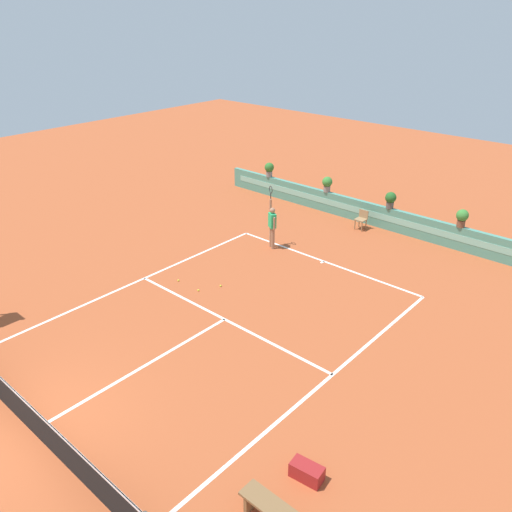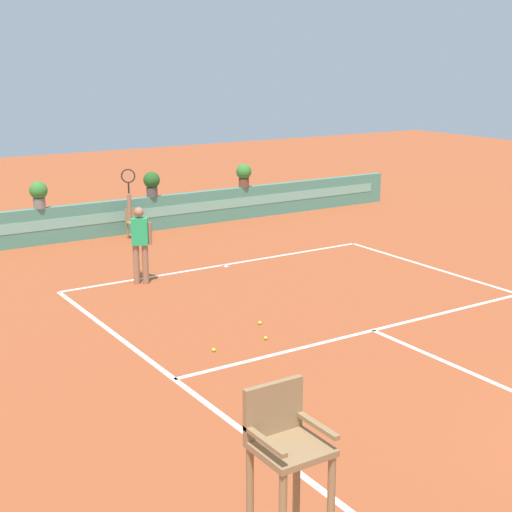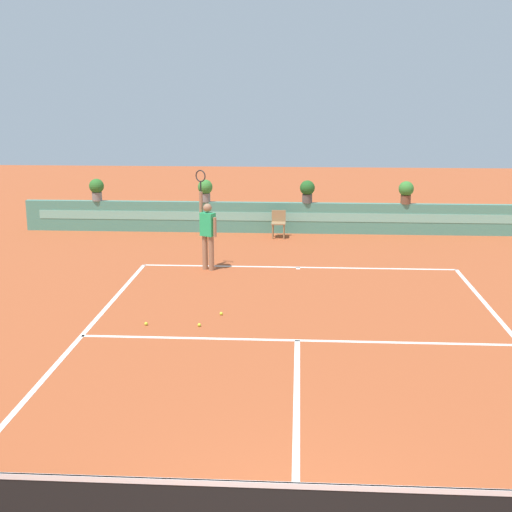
{
  "view_description": "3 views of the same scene",
  "coord_description": "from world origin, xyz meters",
  "px_view_note": "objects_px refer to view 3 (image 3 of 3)",
  "views": [
    {
      "loc": [
        9.94,
        -3.3,
        9.03
      ],
      "look_at": [
        -0.93,
        8.96,
        1.0
      ],
      "focal_mm": 36.28,
      "sensor_mm": 36.0,
      "label": 1
    },
    {
      "loc": [
        -9.05,
        -3.63,
        4.88
      ],
      "look_at": [
        -0.93,
        8.96,
        1.0
      ],
      "focal_mm": 53.54,
      "sensor_mm": 36.0,
      "label": 2
    },
    {
      "loc": [
        -0.02,
        -5.95,
        4.6
      ],
      "look_at": [
        -0.93,
        8.96,
        1.0
      ],
      "focal_mm": 48.99,
      "sensor_mm": 36.0,
      "label": 3
    }
  ],
  "objects_px": {
    "tennis_player": "(208,230)",
    "tennis_ball_by_sideline": "(221,314)",
    "potted_plant_centre": "(307,190)",
    "tennis_ball_mid_court": "(199,325)",
    "potted_plant_left": "(205,189)",
    "tennis_ball_near_baseline": "(146,324)",
    "potted_plant_far_left": "(97,188)",
    "ball_kid_chair": "(279,223)",
    "potted_plant_right": "(406,191)"
  },
  "relations": [
    {
      "from": "potted_plant_centre",
      "to": "potted_plant_far_left",
      "type": "distance_m",
      "value": 6.88
    },
    {
      "from": "potted_plant_far_left",
      "to": "potted_plant_left",
      "type": "height_order",
      "value": "same"
    },
    {
      "from": "tennis_ball_near_baseline",
      "to": "potted_plant_left",
      "type": "xyz_separation_m",
      "value": [
        -0.03,
        9.31,
        1.38
      ]
    },
    {
      "from": "potted_plant_left",
      "to": "potted_plant_right",
      "type": "bearing_deg",
      "value": 0.0
    },
    {
      "from": "ball_kid_chair",
      "to": "potted_plant_right",
      "type": "relative_size",
      "value": 1.17
    },
    {
      "from": "tennis_ball_mid_court",
      "to": "potted_plant_right",
      "type": "bearing_deg",
      "value": 60.14
    },
    {
      "from": "tennis_ball_near_baseline",
      "to": "potted_plant_centre",
      "type": "distance_m",
      "value": 9.97
    },
    {
      "from": "tennis_player",
      "to": "potted_plant_left",
      "type": "xyz_separation_m",
      "value": [
        -0.7,
        4.87,
        0.36
      ]
    },
    {
      "from": "ball_kid_chair",
      "to": "potted_plant_left",
      "type": "height_order",
      "value": "potted_plant_left"
    },
    {
      "from": "tennis_ball_near_baseline",
      "to": "potted_plant_far_left",
      "type": "xyz_separation_m",
      "value": [
        -3.61,
        9.31,
        1.38
      ]
    },
    {
      "from": "ball_kid_chair",
      "to": "potted_plant_centre",
      "type": "relative_size",
      "value": 1.17
    },
    {
      "from": "potted_plant_far_left",
      "to": "potted_plant_right",
      "type": "bearing_deg",
      "value": 0.0
    },
    {
      "from": "ball_kid_chair",
      "to": "tennis_ball_by_sideline",
      "type": "xyz_separation_m",
      "value": [
        -0.96,
        -7.85,
        -0.44
      ]
    },
    {
      "from": "potted_plant_far_left",
      "to": "potted_plant_centre",
      "type": "bearing_deg",
      "value": 0.0
    },
    {
      "from": "tennis_ball_mid_court",
      "to": "potted_plant_far_left",
      "type": "bearing_deg",
      "value": 116.63
    },
    {
      "from": "tennis_ball_by_sideline",
      "to": "potted_plant_centre",
      "type": "height_order",
      "value": "potted_plant_centre"
    },
    {
      "from": "tennis_ball_by_sideline",
      "to": "potted_plant_left",
      "type": "relative_size",
      "value": 0.09
    },
    {
      "from": "tennis_ball_mid_court",
      "to": "potted_plant_left",
      "type": "xyz_separation_m",
      "value": [
        -1.1,
        9.32,
        1.38
      ]
    },
    {
      "from": "tennis_player",
      "to": "potted_plant_centre",
      "type": "distance_m",
      "value": 5.53
    },
    {
      "from": "potted_plant_right",
      "to": "potted_plant_left",
      "type": "height_order",
      "value": "same"
    },
    {
      "from": "potted_plant_left",
      "to": "ball_kid_chair",
      "type": "bearing_deg",
      "value": -16.9
    },
    {
      "from": "potted_plant_right",
      "to": "ball_kid_chair",
      "type": "bearing_deg",
      "value": -169.73
    },
    {
      "from": "potted_plant_right",
      "to": "tennis_player",
      "type": "bearing_deg",
      "value": -139.72
    },
    {
      "from": "tennis_ball_mid_court",
      "to": "potted_plant_left",
      "type": "height_order",
      "value": "potted_plant_left"
    },
    {
      "from": "tennis_player",
      "to": "tennis_ball_by_sideline",
      "type": "relative_size",
      "value": 38.01
    },
    {
      "from": "potted_plant_right",
      "to": "potted_plant_centre",
      "type": "bearing_deg",
      "value": 180.0
    },
    {
      "from": "tennis_player",
      "to": "tennis_ball_by_sideline",
      "type": "xyz_separation_m",
      "value": [
        0.75,
        -3.71,
        -1.02
      ]
    },
    {
      "from": "potted_plant_centre",
      "to": "potted_plant_left",
      "type": "height_order",
      "value": "same"
    },
    {
      "from": "potted_plant_right",
      "to": "potted_plant_far_left",
      "type": "height_order",
      "value": "same"
    },
    {
      "from": "tennis_ball_near_baseline",
      "to": "tennis_ball_mid_court",
      "type": "distance_m",
      "value": 1.07
    },
    {
      "from": "tennis_ball_near_baseline",
      "to": "potted_plant_right",
      "type": "bearing_deg",
      "value": 55.43
    },
    {
      "from": "ball_kid_chair",
      "to": "potted_plant_far_left",
      "type": "bearing_deg",
      "value": 173.03
    },
    {
      "from": "tennis_ball_near_baseline",
      "to": "potted_plant_right",
      "type": "xyz_separation_m",
      "value": [
        6.42,
        9.31,
        1.38
      ]
    },
    {
      "from": "tennis_ball_by_sideline",
      "to": "potted_plant_centre",
      "type": "distance_m",
      "value": 8.89
    },
    {
      "from": "tennis_ball_mid_court",
      "to": "potted_plant_centre",
      "type": "xyz_separation_m",
      "value": [
        2.21,
        9.32,
        1.38
      ]
    },
    {
      "from": "tennis_player",
      "to": "potted_plant_centre",
      "type": "relative_size",
      "value": 3.57
    },
    {
      "from": "tennis_ball_near_baseline",
      "to": "potted_plant_left",
      "type": "relative_size",
      "value": 0.09
    },
    {
      "from": "tennis_ball_near_baseline",
      "to": "potted_plant_left",
      "type": "distance_m",
      "value": 9.42
    },
    {
      "from": "tennis_ball_by_sideline",
      "to": "potted_plant_left",
      "type": "distance_m",
      "value": 8.81
    },
    {
      "from": "tennis_ball_near_baseline",
      "to": "potted_plant_centre",
      "type": "height_order",
      "value": "potted_plant_centre"
    },
    {
      "from": "ball_kid_chair",
      "to": "potted_plant_left",
      "type": "xyz_separation_m",
      "value": [
        -2.41,
        0.73,
        0.93
      ]
    },
    {
      "from": "tennis_player",
      "to": "potted_plant_right",
      "type": "distance_m",
      "value": 7.54
    },
    {
      "from": "tennis_player",
      "to": "tennis_ball_by_sideline",
      "type": "height_order",
      "value": "tennis_player"
    },
    {
      "from": "potted_plant_far_left",
      "to": "potted_plant_left",
      "type": "relative_size",
      "value": 1.0
    },
    {
      "from": "potted_plant_centre",
      "to": "potted_plant_right",
      "type": "bearing_deg",
      "value": 0.0
    },
    {
      "from": "tennis_player",
      "to": "potted_plant_right",
      "type": "relative_size",
      "value": 3.57
    },
    {
      "from": "tennis_player",
      "to": "tennis_ball_mid_court",
      "type": "bearing_deg",
      "value": -84.95
    },
    {
      "from": "tennis_player",
      "to": "potted_plant_left",
      "type": "distance_m",
      "value": 4.93
    },
    {
      "from": "potted_plant_right",
      "to": "potted_plant_centre",
      "type": "relative_size",
      "value": 1.0
    },
    {
      "from": "potted_plant_right",
      "to": "tennis_ball_by_sideline",
      "type": "bearing_deg",
      "value": -120.2
    }
  ]
}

